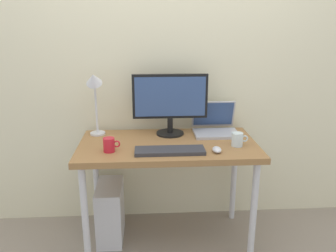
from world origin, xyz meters
TOP-DOWN VIEW (x-y plane):
  - ground_plane at (0.00, 0.00)m, footprint 6.00×6.00m
  - back_wall at (0.00, 0.38)m, footprint 4.40×0.04m
  - desk at (0.00, 0.00)m, footprint 1.20×0.64m
  - monitor at (0.03, 0.19)m, footprint 0.53×0.20m
  - laptop at (0.36, 0.21)m, footprint 0.32×0.28m
  - desk_lamp at (-0.50, 0.19)m, footprint 0.11×0.16m
  - keyboard at (-0.00, -0.18)m, footprint 0.44×0.14m
  - mouse at (0.30, -0.19)m, footprint 0.06×0.09m
  - coffee_mug at (-0.38, -0.14)m, footprint 0.11×0.07m
  - glass_cup at (0.45, -0.09)m, footprint 0.11×0.08m
  - computer_tower at (-0.42, 0.06)m, footprint 0.18×0.36m

SIDE VIEW (x-z plane):
  - ground_plane at x=0.00m, z-range 0.00..0.00m
  - computer_tower at x=-0.42m, z-range 0.00..0.42m
  - desk at x=0.00m, z-range 0.30..1.06m
  - keyboard at x=0.00m, z-range 0.76..0.78m
  - mouse at x=0.30m, z-range 0.76..0.79m
  - glass_cup at x=0.45m, z-range 0.76..0.85m
  - coffee_mug at x=-0.38m, z-range 0.76..0.85m
  - laptop at x=0.36m, z-range 0.70..0.93m
  - monitor at x=0.03m, z-range 0.79..1.23m
  - desk_lamp at x=-0.50m, z-range 0.86..1.34m
  - back_wall at x=0.00m, z-range 0.00..2.60m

